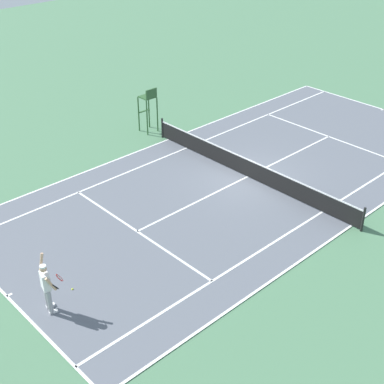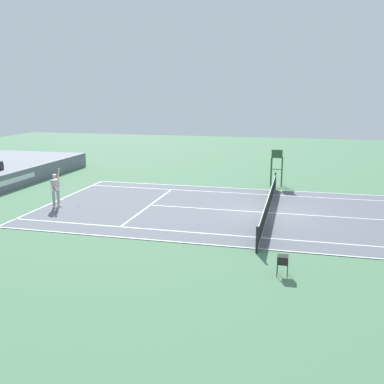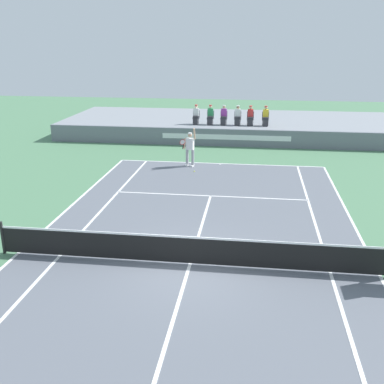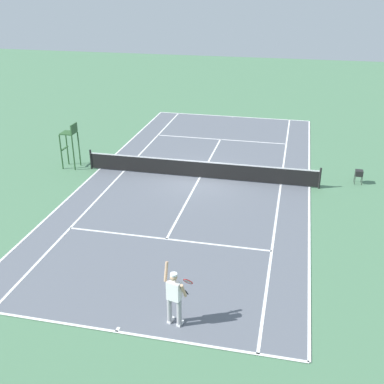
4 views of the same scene
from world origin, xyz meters
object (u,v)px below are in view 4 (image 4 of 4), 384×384
tennis_ball (172,300)px  ball_hopper (359,173)px  tennis_player (174,297)px  umpire_chair (70,140)px

tennis_ball → ball_hopper: ball_hopper is taller
tennis_player → umpire_chair: size_ratio=0.85×
tennis_player → ball_hopper: 13.73m
tennis_ball → ball_hopper: bearing=-120.8°
ball_hopper → tennis_player: bearing=62.8°
tennis_player → ball_hopper: (-6.27, -12.21, -0.42)m
tennis_ball → ball_hopper: 13.00m
tennis_player → tennis_ball: 1.47m
umpire_chair → ball_hopper: bearing=-176.0°
tennis_ball → tennis_player: bearing=109.8°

